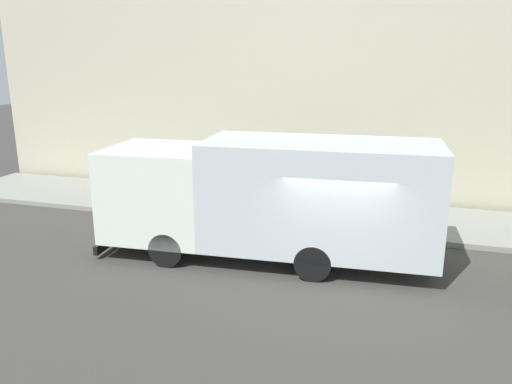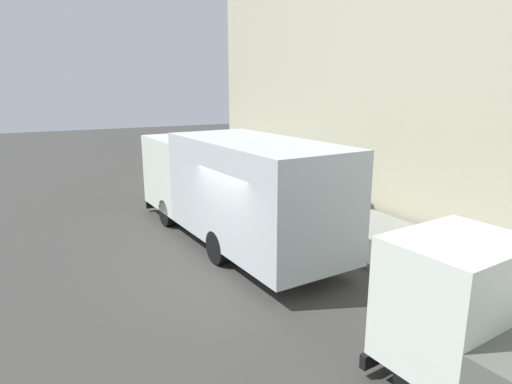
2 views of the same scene
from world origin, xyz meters
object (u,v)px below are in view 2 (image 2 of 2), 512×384
(pedestrian_third, at_px, (295,179))
(large_utility_truck, at_px, (232,185))
(street_sign_post, at_px, (285,171))
(pedestrian_walking, at_px, (267,174))
(pedestrian_standing, at_px, (342,184))

(pedestrian_third, bearing_deg, large_utility_truck, -68.30)
(large_utility_truck, height_order, street_sign_post, large_utility_truck)
(large_utility_truck, bearing_deg, pedestrian_third, 29.75)
(pedestrian_third, distance_m, street_sign_post, 2.10)
(pedestrian_walking, bearing_deg, street_sign_post, -99.89)
(pedestrian_third, bearing_deg, street_sign_post, -54.76)
(pedestrian_third, bearing_deg, pedestrian_standing, 20.26)
(pedestrian_standing, relative_size, street_sign_post, 0.64)
(pedestrian_standing, relative_size, pedestrian_third, 1.02)
(large_utility_truck, relative_size, pedestrian_walking, 5.12)
(pedestrian_standing, xyz_separation_m, pedestrian_third, (-1.00, 1.59, -0.02))
(pedestrian_standing, bearing_deg, street_sign_post, 144.21)
(large_utility_truck, xyz_separation_m, pedestrian_walking, (3.27, 3.76, -0.67))
(large_utility_truck, relative_size, pedestrian_third, 5.27)
(pedestrian_standing, height_order, street_sign_post, street_sign_post)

